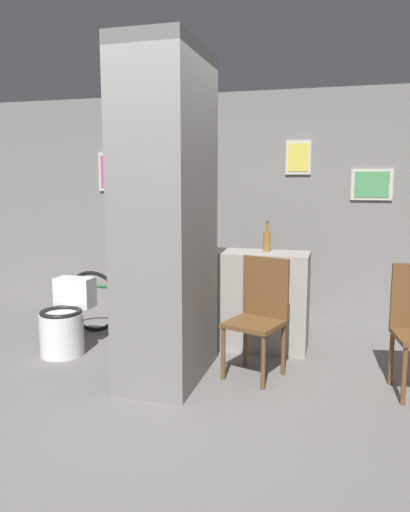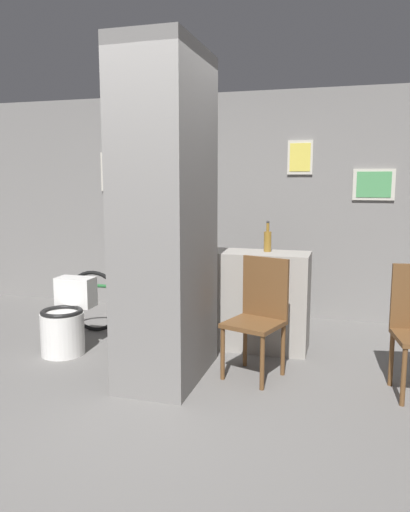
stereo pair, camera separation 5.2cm
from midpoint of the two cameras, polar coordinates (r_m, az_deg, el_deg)
name	(u,v)px [view 1 (the left image)]	position (r m, az deg, el deg)	size (l,w,h in m)	color
ground_plane	(162,403)	(3.78, -5.35, -16.40)	(14.00, 14.00, 0.00)	slate
wall_back	(238,205)	(5.96, 3.52, 5.84)	(8.00, 0.09, 2.60)	gray
pillar_center	(167,218)	(3.95, -4.75, 4.30)	(0.60, 1.00, 2.60)	gray
counter_shelf	(233,299)	(4.84, 2.95, -4.90)	(1.42, 0.44, 0.93)	gray
toilet	(65,323)	(4.86, -16.01, -7.32)	(0.40, 0.56, 0.68)	white
chair_near_pillar	(259,312)	(4.13, 5.83, -6.39)	(0.52, 0.52, 0.97)	brown
bicycle	(140,303)	(5.20, -7.77, -5.39)	(1.72, 0.42, 0.71)	black
bottle_tall	(267,240)	(4.74, 6.79, 1.81)	(0.07, 0.07, 0.29)	olive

